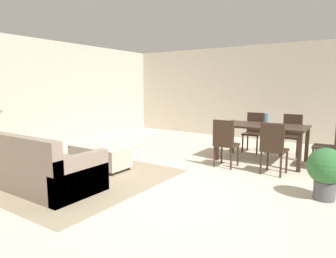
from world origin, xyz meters
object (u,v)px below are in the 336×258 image
(dining_table, at_px, (262,129))
(dining_chair_near_right, at_px, (273,146))
(dining_chair_far_right, at_px, (291,133))
(dining_chair_far_left, at_px, (254,130))
(vase_centerpiece, at_px, (266,119))
(potted_plant, at_px, (326,170))
(dining_chair_near_left, at_px, (225,141))
(ottoman_table, at_px, (100,156))
(dining_chair_head_east, at_px, (331,143))
(couch, at_px, (36,168))

(dining_table, xyz_separation_m, dining_chair_near_right, (0.44, -0.86, -0.15))
(dining_table, height_order, dining_chair_far_right, dining_chair_far_right)
(dining_table, bearing_deg, dining_chair_far_left, 117.16)
(vase_centerpiece, height_order, potted_plant, vase_centerpiece)
(dining_chair_near_left, bearing_deg, vase_centerpiece, 60.12)
(dining_table, relative_size, dining_chair_near_left, 1.86)
(ottoman_table, relative_size, vase_centerpiece, 4.90)
(dining_table, height_order, dining_chair_head_east, dining_chair_head_east)
(dining_chair_head_east, bearing_deg, dining_chair_far_left, 153.95)
(dining_chair_far_right, distance_m, potted_plant, 2.67)
(dining_chair_head_east, bearing_deg, couch, -136.50)
(dining_chair_far_right, xyz_separation_m, dining_chair_head_east, (0.84, -0.86, 0.00))
(couch, relative_size, ottoman_table, 1.78)
(dining_chair_near_right, bearing_deg, ottoman_table, -154.06)
(ottoman_table, xyz_separation_m, vase_centerpiece, (2.44, 2.25, 0.63))
(dining_table, distance_m, vase_centerpiece, 0.22)
(couch, distance_m, vase_centerpiece, 4.35)
(dining_chair_near_right, distance_m, vase_centerpiece, 1.02)
(ottoman_table, bearing_deg, potted_plant, 9.21)
(couch, xyz_separation_m, potted_plant, (3.78, 1.86, 0.13))
(dining_chair_head_east, relative_size, potted_plant, 1.28)
(dining_chair_far_left, bearing_deg, dining_chair_head_east, -26.05)
(potted_plant, bearing_deg, dining_chair_near_left, 156.83)
(couch, xyz_separation_m, vase_centerpiece, (2.51, 3.50, 0.59))
(dining_chair_near_right, bearing_deg, dining_chair_near_left, -179.37)
(dining_chair_far_left, xyz_separation_m, dining_chair_head_east, (1.67, -0.81, 0.00))
(dining_chair_near_left, distance_m, dining_chair_far_right, 1.94)
(dining_chair_far_left, height_order, vase_centerpiece, vase_centerpiece)
(ottoman_table, distance_m, dining_chair_far_left, 3.64)
(dining_chair_far_right, distance_m, vase_centerpiece, 0.99)
(dining_chair_near_right, xyz_separation_m, dining_chair_far_left, (-0.87, 1.69, 0.00))
(dining_chair_near_right, bearing_deg, vase_centerpiece, 113.52)
(ottoman_table, bearing_deg, couch, -93.04)
(ottoman_table, xyz_separation_m, dining_table, (2.38, 2.23, 0.43))
(couch, distance_m, dining_chair_head_east, 5.09)
(dining_chair_near_left, bearing_deg, dining_chair_head_east, 27.61)
(dining_table, bearing_deg, ottoman_table, -136.81)
(couch, height_order, dining_chair_far_right, dining_chair_far_right)
(dining_chair_near_left, height_order, vase_centerpiece, vase_centerpiece)
(couch, height_order, dining_table, couch)
(dining_table, relative_size, dining_chair_far_left, 1.86)
(couch, distance_m, dining_chair_far_left, 4.77)
(dining_table, xyz_separation_m, dining_chair_far_left, (-0.42, 0.83, -0.15))
(dining_chair_near_left, bearing_deg, dining_chair_far_left, 89.26)
(vase_centerpiece, bearing_deg, dining_chair_far_right, 68.23)
(dining_chair_near_right, xyz_separation_m, vase_centerpiece, (-0.38, 0.87, 0.36))
(dining_table, relative_size, dining_chair_head_east, 1.86)
(couch, xyz_separation_m, dining_chair_far_right, (2.85, 4.36, 0.23))
(dining_chair_far_left, bearing_deg, dining_table, -62.84)
(dining_chair_head_east, bearing_deg, dining_chair_near_right, -132.52)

